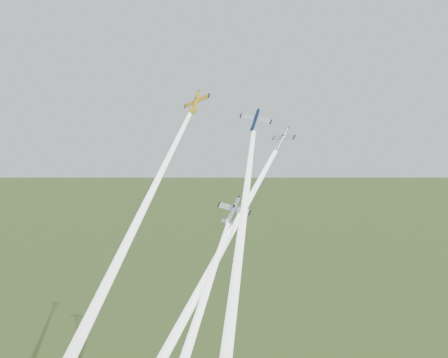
% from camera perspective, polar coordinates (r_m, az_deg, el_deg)
% --- Properties ---
extents(plane_yellow, '(10.22, 7.14, 10.01)m').
position_cam_1_polar(plane_yellow, '(139.92, -2.90, 7.78)').
color(plane_yellow, gold).
extents(smoke_trail_yellow, '(6.38, 40.23, 53.31)m').
position_cam_1_polar(smoke_trail_yellow, '(127.57, -9.16, -4.98)').
color(smoke_trail_yellow, white).
extents(plane_navy, '(7.64, 7.87, 7.84)m').
position_cam_1_polar(plane_navy, '(126.74, 3.18, 6.00)').
color(plane_navy, '#0D1A3C').
extents(smoke_trail_navy, '(17.30, 38.19, 53.11)m').
position_cam_1_polar(smoke_trail_navy, '(110.08, 1.34, -8.94)').
color(smoke_trail_navy, white).
extents(plane_silver_right, '(8.17, 7.24, 6.67)m').
position_cam_1_polar(plane_silver_right, '(126.68, 5.94, 4.07)').
color(plane_silver_right, '#B2BAC0').
extents(smoke_trail_silver_right, '(17.87, 44.06, 60.98)m').
position_cam_1_polar(smoke_trail_silver_right, '(117.93, -2.97, -12.04)').
color(smoke_trail_silver_right, white).
extents(plane_silver_low, '(8.65, 6.33, 8.22)m').
position_cam_1_polar(plane_silver_low, '(120.94, 0.90, -3.22)').
color(plane_silver_low, silver).
extents(smoke_trail_silver_low, '(5.19, 33.36, 43.91)m').
position_cam_1_polar(smoke_trail_silver_low, '(113.10, -3.57, -16.44)').
color(smoke_trail_silver_low, white).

